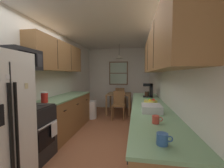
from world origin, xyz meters
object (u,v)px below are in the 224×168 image
at_px(mug_by_coffeemaker, 156,119).
at_px(table_serving_bowl, 116,92).
at_px(storage_canister, 44,97).
at_px(stove_range, 30,133).
at_px(dining_chair_far, 120,97).
at_px(dining_chair_near, 119,103).
at_px(dish_rack, 151,108).
at_px(dining_table, 119,97).
at_px(coffee_maker, 149,90).
at_px(trash_bin, 91,110).
at_px(mug_spare, 162,139).
at_px(fruit_bowl, 151,102).
at_px(microwave_over_range, 21,59).

height_order(mug_by_coffeemaker, table_serving_bowl, mug_by_coffeemaker).
xyz_separation_m(storage_canister, mug_by_coffeemaker, (1.97, -0.88, -0.06)).
xyz_separation_m(stove_range, mug_by_coffeemaker, (1.97, -0.45, 0.47)).
relative_size(stove_range, dining_chair_far, 1.22).
relative_size(dining_chair_near, mug_by_coffeemaker, 7.78).
height_order(mug_by_coffeemaker, dish_rack, dish_rack).
distance_m(dining_table, dish_rack, 3.24).
bearing_deg(coffee_maker, trash_bin, 151.97).
height_order(trash_bin, coffee_maker, coffee_maker).
bearing_deg(dish_rack, dining_table, 105.10).
height_order(mug_spare, table_serving_bowl, mug_spare).
height_order(dining_chair_far, fruit_bowl, fruit_bowl).
relative_size(mug_spare, table_serving_bowl, 0.57).
relative_size(microwave_over_range, dining_chair_near, 0.69).
bearing_deg(coffee_maker, dining_chair_near, 129.51).
xyz_separation_m(dining_table, trash_bin, (-0.84, -0.75, -0.34)).
distance_m(dining_chair_near, dish_rack, 2.63).
height_order(stove_range, table_serving_bowl, stove_range).
distance_m(microwave_over_range, mug_by_coffeemaker, 2.25).
height_order(stove_range, dish_rack, stove_range).
xyz_separation_m(storage_canister, table_serving_bowl, (1.03, 2.79, -0.23)).
relative_size(mug_by_coffeemaker, fruit_bowl, 0.47).
distance_m(trash_bin, table_serving_bowl, 1.18).
bearing_deg(dining_chair_far, dining_table, -88.41).
height_order(stove_range, trash_bin, stove_range).
relative_size(mug_by_coffeemaker, dish_rack, 0.34).
relative_size(trash_bin, dish_rack, 1.71).
bearing_deg(microwave_over_range, storage_canister, 75.76).
relative_size(fruit_bowl, table_serving_bowl, 1.14).
height_order(mug_spare, fruit_bowl, fruit_bowl).
distance_m(dining_chair_far, table_serving_bowl, 0.65).
distance_m(trash_bin, coffee_maker, 2.15).
bearing_deg(coffee_maker, stove_range, -144.35).
bearing_deg(table_serving_bowl, dish_rack, -73.28).
bearing_deg(dining_table, trash_bin, -138.21).
bearing_deg(coffee_maker, mug_spare, -92.66).
relative_size(dining_chair_far, storage_canister, 4.36).
height_order(dining_chair_far, mug_by_coffeemaker, mug_by_coffeemaker).
bearing_deg(mug_by_coffeemaker, table_serving_bowl, 104.41).
height_order(coffee_maker, table_serving_bowl, coffee_maker).
height_order(stove_range, coffee_maker, coffee_maker).
xyz_separation_m(coffee_maker, fruit_bowl, (-0.04, -0.81, -0.13)).
distance_m(mug_spare, fruit_bowl, 1.62).
bearing_deg(microwave_over_range, stove_range, -0.03).
height_order(coffee_maker, dish_rack, coffee_maker).
bearing_deg(dish_rack, storage_canister, 169.48).
bearing_deg(table_serving_bowl, storage_canister, -110.21).
distance_m(stove_range, mug_spare, 2.22).
relative_size(coffee_maker, mug_spare, 2.61).
xyz_separation_m(dish_rack, table_serving_bowl, (-0.95, 3.16, -0.17)).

